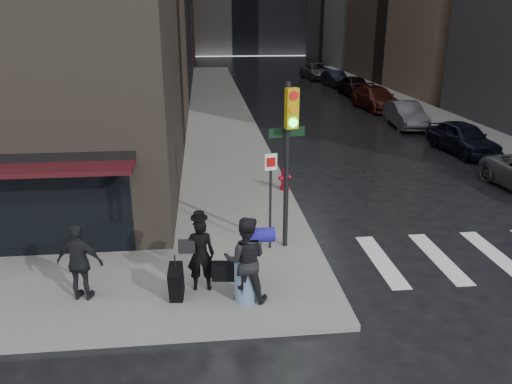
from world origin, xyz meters
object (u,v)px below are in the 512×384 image
at_px(man_greycoat, 80,263).
at_px(parked_car_4, 355,86).
at_px(traffic_light, 287,145).
at_px(man_jeans, 245,259).
at_px(parked_car_5, 336,79).
at_px(parked_car_3, 376,98).
at_px(parked_car_1, 463,138).
at_px(man_overcoat, 195,259).
at_px(fire_hydrant, 285,180).
at_px(parked_car_6, 318,71).
at_px(parked_car_2, 406,115).

xyz_separation_m(man_greycoat, parked_car_4, (14.96, 29.14, -0.25)).
relative_size(traffic_light, parked_car_4, 0.96).
height_order(man_jeans, parked_car_5, man_jeans).
distance_m(traffic_light, parked_car_5, 34.44).
bearing_deg(man_jeans, parked_car_3, -107.59).
xyz_separation_m(parked_car_1, parked_car_3, (-0.22, 11.70, 0.03)).
bearing_deg(parked_car_5, man_overcoat, -115.39).
height_order(man_jeans, fire_hydrant, man_jeans).
bearing_deg(man_overcoat, man_greycoat, 4.90).
bearing_deg(traffic_light, fire_hydrant, 67.44).
xyz_separation_m(man_overcoat, parked_car_6, (12.05, 40.78, -0.20)).
bearing_deg(parked_car_3, parked_car_2, -97.29).
bearing_deg(parked_car_3, traffic_light, -120.08).
height_order(man_jeans, parked_car_4, man_jeans).
height_order(man_greycoat, parked_car_2, man_greycoat).
distance_m(man_overcoat, traffic_light, 3.76).
distance_m(man_greycoat, parked_car_3, 27.51).
relative_size(man_overcoat, fire_hydrant, 2.43).
xyz_separation_m(parked_car_4, parked_car_6, (-0.40, 11.70, -0.02)).
bearing_deg(parked_car_6, parked_car_4, -92.94).
bearing_deg(parked_car_2, parked_car_4, 91.92).
distance_m(man_overcoat, parked_car_2, 21.09).
bearing_deg(man_greycoat, parked_car_2, -116.94).
height_order(fire_hydrant, parked_car_2, parked_car_2).
distance_m(traffic_light, parked_car_1, 13.94).
bearing_deg(parked_car_5, parked_car_2, -97.29).
distance_m(fire_hydrant, parked_car_5, 29.59).
bearing_deg(parked_car_4, parked_car_6, 88.97).
height_order(man_overcoat, parked_car_3, man_overcoat).
height_order(parked_car_3, parked_car_5, parked_car_3).
bearing_deg(man_overcoat, parked_car_4, -109.55).
height_order(parked_car_3, parked_car_4, parked_car_4).
bearing_deg(traffic_light, parked_car_2, 44.54).
bearing_deg(fire_hydrant, traffic_light, -99.01).
relative_size(parked_car_2, parked_car_6, 0.78).
xyz_separation_m(man_jeans, parked_car_1, (11.27, 12.01, -0.41)).
bearing_deg(parked_car_6, man_greycoat, -114.52).
bearing_deg(man_greycoat, parked_car_1, -129.36).
distance_m(man_overcoat, parked_car_5, 37.06).
relative_size(fire_hydrant, parked_car_1, 0.19).
distance_m(parked_car_1, parked_car_2, 5.86).
xyz_separation_m(parked_car_2, parked_car_4, (0.51, 11.70, 0.08)).
xyz_separation_m(man_overcoat, parked_car_2, (11.94, 17.38, -0.25)).
bearing_deg(parked_car_2, man_jeans, -116.87).
bearing_deg(man_greycoat, man_overcoat, -166.02).
distance_m(man_jeans, parked_car_1, 16.48).
height_order(man_greycoat, fire_hydrant, man_greycoat).
bearing_deg(parked_car_4, man_overcoat, -116.17).
bearing_deg(traffic_light, parked_car_4, 56.04).
relative_size(man_overcoat, traffic_light, 0.44).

